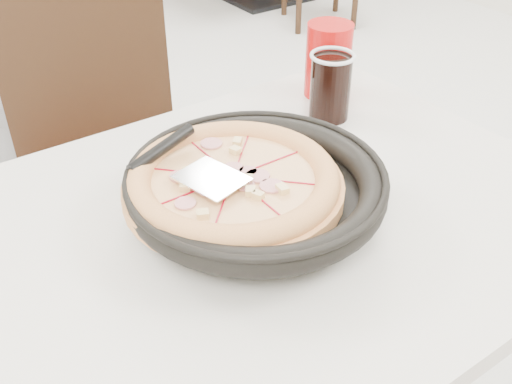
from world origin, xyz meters
TOP-DOWN VIEW (x-y plane):
  - floor at (0.00, 0.00)m, footprint 7.00×7.00m
  - main_table at (-0.29, -0.32)m, footprint 1.25×0.88m
  - chair_far at (-0.28, 0.27)m, footprint 0.53×0.53m
  - trivet at (-0.28, -0.35)m, footprint 0.14×0.14m
  - pizza_pan at (-0.24, -0.33)m, footprint 0.36×0.36m
  - pizza at (-0.27, -0.31)m, footprint 0.37×0.37m
  - pizza_server at (-0.31, -0.31)m, footprint 0.10×0.11m
  - cola_glass at (0.08, -0.13)m, footprint 0.09×0.09m
  - red_cup at (0.15, -0.05)m, footprint 0.11×0.11m

SIDE VIEW (x-z plane):
  - floor at x=0.00m, z-range 0.00..0.00m
  - main_table at x=-0.29m, z-range 0.00..0.75m
  - chair_far at x=-0.28m, z-range 0.00..0.95m
  - trivet at x=-0.28m, z-range 0.75..0.79m
  - pizza_pan at x=-0.24m, z-range 0.79..0.80m
  - pizza at x=-0.27m, z-range 0.80..0.82m
  - cola_glass at x=0.08m, z-range 0.75..0.88m
  - red_cup at x=0.15m, z-range 0.75..0.91m
  - pizza_server at x=-0.31m, z-range 0.84..0.84m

